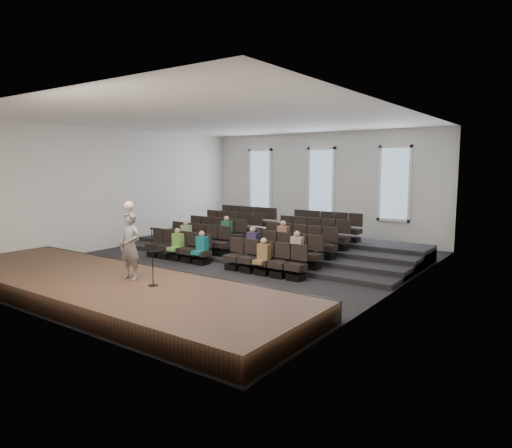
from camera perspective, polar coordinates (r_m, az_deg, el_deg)
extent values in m
plane|color=black|center=(16.25, -3.49, -4.99)|extent=(14.00, 14.00, 0.00)
cube|color=white|center=(15.95, -3.63, 12.88)|extent=(12.00, 14.00, 0.02)
cube|color=silver|center=(21.80, 8.21, 4.71)|extent=(12.00, 0.04, 5.00)
cube|color=silver|center=(11.38, -26.49, 1.72)|extent=(12.00, 0.04, 5.00)
cube|color=silver|center=(20.25, -16.93, 4.28)|extent=(0.04, 14.00, 5.00)
cube|color=silver|center=(12.98, 17.54, 2.74)|extent=(0.04, 14.00, 5.00)
cube|color=#482B1F|center=(12.76, -18.23, -7.62)|extent=(11.80, 3.60, 0.50)
cube|color=black|center=(13.84, -12.28, -6.27)|extent=(11.80, 0.06, 0.52)
cube|color=black|center=(18.06, 1.17, -3.49)|extent=(11.80, 4.80, 0.15)
cube|color=black|center=(18.47, 2.09, -3.02)|extent=(11.80, 3.75, 0.30)
cube|color=black|center=(18.89, 2.97, -2.56)|extent=(11.80, 2.70, 0.45)
cube|color=black|center=(19.32, 3.82, -2.12)|extent=(11.80, 1.65, 0.60)
cube|color=black|center=(17.93, -12.51, -3.67)|extent=(0.47, 0.43, 0.20)
cube|color=black|center=(17.87, -12.54, -2.69)|extent=(0.55, 0.50, 0.19)
cube|color=black|center=(17.94, -12.08, -1.31)|extent=(0.55, 0.08, 0.50)
cube|color=black|center=(17.49, -11.20, -3.90)|extent=(0.47, 0.43, 0.20)
cube|color=black|center=(17.43, -11.22, -2.90)|extent=(0.55, 0.50, 0.19)
cube|color=black|center=(17.51, -10.75, -1.49)|extent=(0.55, 0.08, 0.50)
cube|color=black|center=(17.07, -9.81, -4.15)|extent=(0.47, 0.43, 0.20)
cube|color=black|center=(17.01, -9.83, -3.13)|extent=(0.55, 0.50, 0.19)
cube|color=black|center=(17.08, -9.36, -1.67)|extent=(0.55, 0.08, 0.50)
cube|color=black|center=(16.65, -8.36, -4.41)|extent=(0.47, 0.43, 0.20)
cube|color=black|center=(16.59, -8.38, -3.36)|extent=(0.55, 0.50, 0.19)
cube|color=black|center=(16.67, -7.90, -1.87)|extent=(0.55, 0.08, 0.50)
cube|color=black|center=(16.25, -6.83, -4.67)|extent=(0.47, 0.43, 0.20)
cube|color=black|center=(16.19, -6.84, -3.60)|extent=(0.55, 0.50, 0.19)
cube|color=black|center=(16.27, -6.37, -2.07)|extent=(0.55, 0.08, 0.50)
cube|color=black|center=(15.33, -2.80, -5.36)|extent=(0.47, 0.43, 0.20)
cube|color=black|center=(15.26, -2.81, -4.22)|extent=(0.55, 0.50, 0.19)
cube|color=black|center=(15.35, -2.33, -2.60)|extent=(0.55, 0.08, 0.50)
cube|color=black|center=(14.97, -0.99, -5.66)|extent=(0.47, 0.43, 0.20)
cube|color=black|center=(14.90, -0.99, -4.49)|extent=(0.55, 0.50, 0.19)
cube|color=black|center=(14.99, -0.52, -2.83)|extent=(0.55, 0.08, 0.50)
cube|color=black|center=(14.63, 0.90, -5.96)|extent=(0.47, 0.43, 0.20)
cube|color=black|center=(14.56, 0.91, -4.77)|extent=(0.55, 0.50, 0.19)
cube|color=black|center=(14.65, 1.38, -3.07)|extent=(0.55, 0.08, 0.50)
cube|color=black|center=(14.31, 2.89, -6.28)|extent=(0.47, 0.43, 0.20)
cube|color=black|center=(14.24, 2.90, -5.06)|extent=(0.55, 0.50, 0.19)
cube|color=black|center=(14.33, 3.37, -3.31)|extent=(0.55, 0.08, 0.50)
cube|color=black|center=(14.00, 4.97, -6.60)|extent=(0.47, 0.43, 0.20)
cube|color=black|center=(13.93, 4.99, -5.36)|extent=(0.55, 0.50, 0.19)
cube|color=black|center=(14.02, 5.44, -3.57)|extent=(0.55, 0.08, 0.50)
cube|color=black|center=(18.60, -10.12, -2.74)|extent=(0.47, 0.43, 0.20)
cube|color=black|center=(18.55, -10.14, -1.80)|extent=(0.55, 0.50, 0.19)
cube|color=black|center=(18.64, -9.71, -0.47)|extent=(0.55, 0.08, 0.50)
cube|color=black|center=(18.18, -8.79, -2.94)|extent=(0.47, 0.43, 0.20)
cube|color=black|center=(18.13, -8.81, -1.98)|extent=(0.55, 0.50, 0.19)
cube|color=black|center=(18.22, -8.38, -0.62)|extent=(0.55, 0.08, 0.50)
cube|color=black|center=(17.77, -7.41, -3.15)|extent=(0.47, 0.43, 0.20)
cube|color=black|center=(17.72, -7.43, -2.17)|extent=(0.55, 0.50, 0.19)
cube|color=black|center=(17.81, -6.99, -0.78)|extent=(0.55, 0.08, 0.50)
cube|color=black|center=(17.38, -5.96, -3.37)|extent=(0.47, 0.43, 0.20)
cube|color=black|center=(17.32, -5.97, -2.36)|extent=(0.55, 0.50, 0.19)
cube|color=black|center=(17.41, -5.53, -0.94)|extent=(0.55, 0.08, 0.50)
cube|color=black|center=(16.99, -4.44, -3.60)|extent=(0.47, 0.43, 0.20)
cube|color=black|center=(16.94, -4.45, -2.57)|extent=(0.55, 0.50, 0.19)
cube|color=black|center=(17.03, -4.01, -1.11)|extent=(0.55, 0.08, 0.50)
cube|color=black|center=(16.11, -0.48, -4.18)|extent=(0.47, 0.43, 0.20)
cube|color=black|center=(16.05, -0.48, -3.09)|extent=(0.55, 0.50, 0.19)
cube|color=black|center=(16.15, -0.04, -1.55)|extent=(0.55, 0.08, 0.50)
cube|color=black|center=(15.77, 1.29, -4.43)|extent=(0.47, 0.43, 0.20)
cube|color=black|center=(15.71, 1.29, -3.32)|extent=(0.55, 0.50, 0.19)
cube|color=black|center=(15.81, 1.72, -1.75)|extent=(0.55, 0.08, 0.50)
cube|color=black|center=(15.45, 3.13, -4.69)|extent=(0.47, 0.43, 0.20)
cube|color=black|center=(15.39, 3.14, -3.56)|extent=(0.55, 0.50, 0.19)
cube|color=black|center=(15.49, 3.57, -1.95)|extent=(0.55, 0.08, 0.50)
cube|color=black|center=(15.14, 5.05, -4.95)|extent=(0.47, 0.43, 0.20)
cube|color=black|center=(15.08, 5.07, -3.80)|extent=(0.55, 0.50, 0.19)
cube|color=black|center=(15.19, 5.49, -2.15)|extent=(0.55, 0.08, 0.50)
cube|color=black|center=(14.86, 7.05, -5.22)|extent=(0.47, 0.43, 0.20)
cube|color=black|center=(14.79, 7.07, -4.05)|extent=(0.55, 0.50, 0.19)
cube|color=black|center=(14.90, 7.48, -2.37)|extent=(0.55, 0.08, 0.50)
cube|color=black|center=(19.31, -7.90, -1.88)|extent=(0.47, 0.42, 0.20)
cube|color=black|center=(19.27, -7.92, -0.97)|extent=(0.55, 0.50, 0.19)
cube|color=black|center=(19.36, -7.51, 0.31)|extent=(0.55, 0.08, 0.50)
cube|color=black|center=(18.91, -6.58, -2.05)|extent=(0.47, 0.42, 0.20)
cube|color=black|center=(18.86, -6.59, -1.12)|extent=(0.55, 0.50, 0.19)
cube|color=black|center=(18.96, -6.18, 0.18)|extent=(0.55, 0.08, 0.50)
cube|color=black|center=(18.52, -5.20, -2.23)|extent=(0.47, 0.42, 0.20)
cube|color=black|center=(18.47, -5.21, -1.28)|extent=(0.55, 0.50, 0.19)
cube|color=black|center=(18.57, -4.80, 0.05)|extent=(0.55, 0.08, 0.50)
cube|color=black|center=(18.14, -3.76, -2.42)|extent=(0.47, 0.42, 0.20)
cube|color=black|center=(18.09, -3.77, -1.45)|extent=(0.55, 0.50, 0.19)
cube|color=black|center=(18.19, -3.36, -0.09)|extent=(0.55, 0.08, 0.50)
cube|color=black|center=(17.77, -2.27, -2.61)|extent=(0.47, 0.42, 0.20)
cube|color=black|center=(17.72, -2.27, -1.62)|extent=(0.55, 0.50, 0.19)
cube|color=black|center=(17.82, -1.86, -0.24)|extent=(0.55, 0.08, 0.50)
cube|color=black|center=(16.93, 1.62, -3.10)|extent=(0.47, 0.42, 0.20)
cube|color=black|center=(16.87, 1.62, -2.07)|extent=(0.55, 0.50, 0.19)
cube|color=black|center=(16.99, 2.02, -0.61)|extent=(0.55, 0.08, 0.50)
cube|color=black|center=(16.61, 3.34, -3.32)|extent=(0.47, 0.42, 0.20)
cube|color=black|center=(16.55, 3.34, -2.26)|extent=(0.55, 0.50, 0.19)
cube|color=black|center=(16.66, 3.74, -0.77)|extent=(0.55, 0.08, 0.50)
cube|color=black|center=(16.30, 5.12, -3.54)|extent=(0.47, 0.42, 0.20)
cube|color=black|center=(16.24, 5.14, -2.46)|extent=(0.55, 0.50, 0.19)
cube|color=black|center=(16.36, 5.53, -0.94)|extent=(0.55, 0.08, 0.50)
cube|color=black|center=(16.01, 6.98, -3.76)|extent=(0.47, 0.42, 0.20)
cube|color=black|center=(15.95, 6.99, -2.67)|extent=(0.55, 0.50, 0.19)
cube|color=black|center=(16.07, 7.38, -1.12)|extent=(0.55, 0.08, 0.50)
cube|color=black|center=(15.74, 8.90, -3.99)|extent=(0.47, 0.42, 0.20)
cube|color=black|center=(15.68, 8.92, -2.88)|extent=(0.55, 0.50, 0.19)
cube|color=black|center=(15.80, 9.29, -1.30)|extent=(0.55, 0.08, 0.50)
cube|color=black|center=(20.06, -5.84, -1.07)|extent=(0.47, 0.42, 0.20)
cube|color=black|center=(20.01, -5.85, -0.19)|extent=(0.55, 0.50, 0.19)
cube|color=black|center=(20.12, -5.47, 1.03)|extent=(0.55, 0.08, 0.50)
cube|color=black|center=(19.67, -4.53, -1.22)|extent=(0.47, 0.42, 0.20)
cube|color=black|center=(19.62, -4.54, -0.33)|extent=(0.55, 0.50, 0.19)
cube|color=black|center=(19.73, -4.16, 0.92)|extent=(0.55, 0.08, 0.50)
cube|color=black|center=(19.29, -3.17, -1.38)|extent=(0.47, 0.42, 0.20)
cube|color=black|center=(19.25, -3.18, -0.46)|extent=(0.55, 0.50, 0.19)
cube|color=black|center=(19.36, -2.79, 0.81)|extent=(0.55, 0.08, 0.50)
cube|color=black|center=(18.92, -1.75, -1.54)|extent=(0.47, 0.42, 0.20)
cube|color=black|center=(18.88, -1.76, -0.61)|extent=(0.55, 0.50, 0.19)
cube|color=black|center=(18.99, -1.38, 0.69)|extent=(0.55, 0.08, 0.50)
cube|color=black|center=(18.57, -0.28, -1.70)|extent=(0.47, 0.42, 0.20)
cube|color=black|center=(18.52, -0.28, -0.76)|extent=(0.55, 0.50, 0.19)
cube|color=black|center=(18.64, 0.10, 0.56)|extent=(0.55, 0.08, 0.50)
cube|color=black|center=(17.77, 3.51, -2.13)|extent=(0.47, 0.42, 0.20)
cube|color=black|center=(17.72, 3.52, -1.14)|extent=(0.55, 0.50, 0.19)
cube|color=black|center=(17.84, 3.89, 0.25)|extent=(0.55, 0.08, 0.50)
cube|color=black|center=(17.46, 5.18, -2.31)|extent=(0.47, 0.42, 0.20)
cube|color=black|center=(17.41, 5.19, -1.30)|extent=(0.55, 0.50, 0.19)
cube|color=black|center=(17.54, 5.56, 0.10)|extent=(0.55, 0.08, 0.50)
cube|color=black|center=(17.17, 6.91, -2.50)|extent=(0.47, 0.42, 0.20)
cube|color=black|center=(17.12, 6.93, -1.47)|extent=(0.55, 0.50, 0.19)
cube|color=black|center=(17.25, 7.28, -0.04)|extent=(0.55, 0.08, 0.50)
cube|color=black|center=(16.90, 8.70, -2.69)|extent=(0.47, 0.42, 0.20)
cube|color=black|center=(16.85, 8.72, -1.65)|extent=(0.55, 0.50, 0.19)
cube|color=black|center=(16.97, 9.06, -0.19)|extent=(0.55, 0.08, 0.50)
cube|color=black|center=(16.64, 10.54, -2.88)|extent=(0.47, 0.42, 0.20)
cube|color=black|center=(16.59, 10.56, -1.83)|extent=(0.55, 0.50, 0.19)
cube|color=black|center=(16.72, 10.90, -0.35)|extent=(0.55, 0.08, 0.50)
cube|color=black|center=(20.83, -3.94, -0.32)|extent=(0.47, 0.42, 0.20)
cube|color=black|center=(20.79, -3.95, 0.52)|extent=(0.55, 0.50, 0.19)
cube|color=black|center=(20.90, -3.59, 1.69)|extent=(0.55, 0.08, 0.50)
cube|color=black|center=(20.45, -2.64, -0.45)|extent=(0.47, 0.42, 0.20)
cube|color=black|center=(20.41, -2.65, 0.41)|extent=(0.55, 0.50, 0.19)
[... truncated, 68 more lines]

